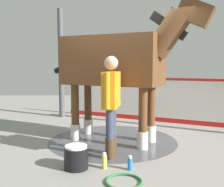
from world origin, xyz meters
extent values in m
cube|color=gray|center=(0.00, 0.00, -0.01)|extent=(16.00, 16.00, 0.02)
cylinder|color=#4C4C54|center=(-0.10, 0.05, 0.00)|extent=(2.60, 2.60, 0.00)
cube|color=white|center=(0.83, 2.01, 0.57)|extent=(4.47, 2.16, 1.13)
cube|color=red|center=(0.83, 2.01, 1.16)|extent=(4.48, 2.19, 0.06)
cube|color=red|center=(0.83, 2.01, 0.06)|extent=(4.47, 2.17, 0.12)
cylinder|color=#4C4C51|center=(-1.58, 2.54, 1.56)|extent=(0.16, 0.16, 3.13)
cube|color=brown|center=(-0.10, 0.05, 1.62)|extent=(2.13, 1.67, 0.94)
cylinder|color=brown|center=(0.67, -0.02, 0.57)|extent=(0.16, 0.16, 1.15)
cylinder|color=silver|center=(0.67, -0.02, 0.16)|extent=(0.20, 0.20, 0.32)
cylinder|color=brown|center=(0.45, -0.49, 0.57)|extent=(0.16, 0.16, 1.15)
cylinder|color=silver|center=(0.45, -0.49, 0.16)|extent=(0.20, 0.20, 0.32)
cylinder|color=brown|center=(-0.64, 0.60, 0.57)|extent=(0.16, 0.16, 1.15)
cylinder|color=silver|center=(-0.64, 0.60, 0.16)|extent=(0.20, 0.20, 0.32)
cylinder|color=brown|center=(-0.87, 0.13, 0.57)|extent=(0.16, 0.16, 1.15)
cylinder|color=silver|center=(-0.87, 0.13, 0.16)|extent=(0.20, 0.20, 0.32)
cylinder|color=brown|center=(0.89, -0.41, 2.09)|extent=(0.91, 0.73, 0.91)
cube|color=black|center=(0.89, -0.41, 2.23)|extent=(0.65, 0.35, 0.56)
cube|color=brown|center=(1.30, -0.61, 2.42)|extent=(0.71, 0.53, 0.56)
cylinder|color=black|center=(-1.05, 0.51, 1.52)|extent=(0.68, 0.41, 0.35)
cylinder|color=#47331E|center=(-0.15, -1.00, 0.17)|extent=(0.15, 0.15, 0.33)
cylinder|color=#383D51|center=(-0.15, -1.00, 0.58)|extent=(0.13, 0.13, 0.50)
cylinder|color=#47331E|center=(-0.11, -0.79, 0.17)|extent=(0.15, 0.15, 0.33)
cylinder|color=#383D51|center=(-0.11, -0.79, 0.58)|extent=(0.13, 0.13, 0.50)
cube|color=orange|center=(-0.13, -0.90, 1.13)|extent=(0.32, 0.52, 0.59)
cylinder|color=orange|center=(-0.19, -1.18, 1.14)|extent=(0.09, 0.09, 0.56)
cylinder|color=orange|center=(-0.07, -0.61, 1.14)|extent=(0.09, 0.09, 0.56)
sphere|color=tan|center=(-0.13, -0.90, 1.57)|extent=(0.23, 0.23, 0.23)
cylinder|color=black|center=(-0.65, -1.41, 0.16)|extent=(0.36, 0.36, 0.32)
cylinder|color=white|center=(-0.65, -1.41, 0.34)|extent=(0.33, 0.33, 0.03)
cylinder|color=#D8CC4C|center=(-0.23, -1.41, 0.10)|extent=(0.08, 0.08, 0.20)
cylinder|color=white|center=(-0.23, -1.41, 0.22)|extent=(0.05, 0.05, 0.04)
cylinder|color=blue|center=(0.14, -1.47, 0.09)|extent=(0.07, 0.07, 0.18)
cylinder|color=white|center=(0.14, -1.47, 0.20)|extent=(0.05, 0.05, 0.04)
torus|color=#267233|center=(0.03, -1.89, 0.02)|extent=(0.49, 0.49, 0.03)
camera|label=1|loc=(-0.14, -5.22, 1.55)|focal=42.53mm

